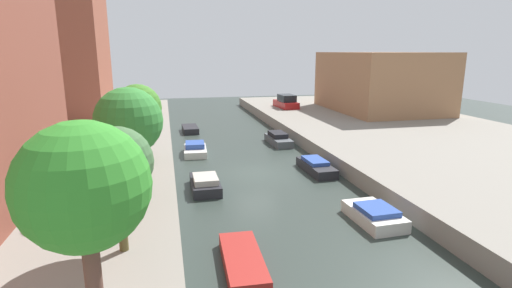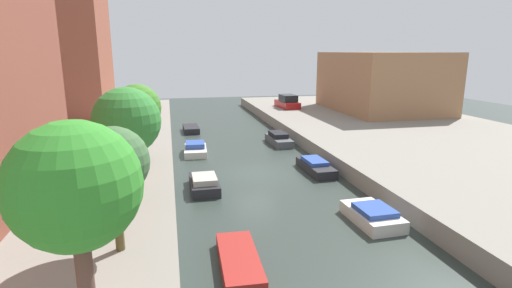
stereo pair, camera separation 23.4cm
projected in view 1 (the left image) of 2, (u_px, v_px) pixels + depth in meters
name	position (u px, v px, depth m)	size (l,w,h in m)	color
ground_plane	(255.00, 173.00, 24.66)	(84.00, 84.00, 0.00)	#2D3833
quay_right	(462.00, 152.00, 27.83)	(20.00, 64.00, 1.00)	gray
low_block_right	(380.00, 82.00, 43.49)	(10.00, 13.58, 6.34)	#9E704C
street_tree_0	(84.00, 189.00, 7.43)	(2.53, 2.53, 5.23)	brown
street_tree_1	(117.00, 163.00, 12.41)	(2.28, 2.28, 4.18)	brown
street_tree_2	(129.00, 122.00, 16.90)	(2.92, 2.92, 4.99)	#4D4B2B
street_tree_3	(138.00, 108.00, 22.87)	(2.74, 2.74, 4.61)	brown
parked_car	(286.00, 102.00, 45.99)	(2.01, 4.39, 1.54)	maroon
moored_boat_left_1	(243.00, 262.00, 13.82)	(1.47, 3.73, 0.49)	maroon
moored_boat_left_2	(205.00, 184.00, 21.59)	(1.51, 3.21, 0.86)	#232328
moored_boat_left_3	(195.00, 149.00, 29.13)	(1.78, 3.16, 0.85)	beige
moored_boat_left_4	(190.00, 129.00, 37.15)	(1.46, 3.11, 0.55)	#232328
moored_boat_right_1	(374.00, 215.00, 17.52)	(1.79, 3.10, 0.79)	beige
moored_boat_right_2	(316.00, 166.00, 24.88)	(1.44, 3.75, 0.79)	#232328
moored_boat_right_3	(278.00, 139.00, 32.36)	(1.50, 3.76, 0.94)	#4C5156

